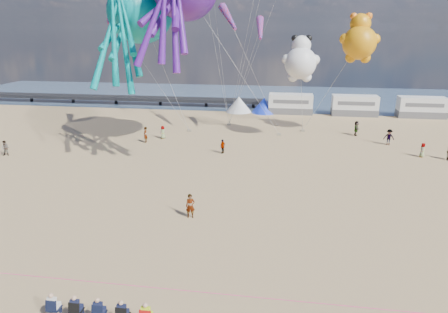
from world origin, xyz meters
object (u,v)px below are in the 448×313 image
(sandbag_b, at_px, (279,135))
(kite_octopus_teal, at_px, (141,12))
(windsock_mid, at_px, (229,17))
(motorhome_1, at_px, (355,105))
(tent_white, at_px, (239,104))
(beachgoer_2, at_px, (389,137))
(windsock_right, at_px, (260,29))
(kite_panda, at_px, (300,63))
(motorhome_2, at_px, (421,107))
(spectator_row, at_px, (100,309))
(windsock_left, at_px, (110,13))
(beachgoer_5, at_px, (145,135))
(beachgoer_0, at_px, (163,132))
(beachgoer_1, at_px, (6,148))
(tent_blue, at_px, (264,105))
(sandbag_e, at_px, (229,125))
(sandbag_d, at_px, (277,125))
(beachgoer_6, at_px, (423,150))
(sandbag_a, at_px, (189,131))
(kite_teddy_orange, at_px, (359,43))
(beachgoer_4, at_px, (356,128))
(motorhome_0, at_px, (291,104))
(beachgoer_3, at_px, (223,146))
(sandbag_c, at_px, (303,131))
(standing_person, at_px, (190,206))

(sandbag_b, height_order, kite_octopus_teal, kite_octopus_teal)
(windsock_mid, bearing_deg, motorhome_1, 15.10)
(tent_white, relative_size, beachgoer_2, 2.21)
(beachgoer_2, relative_size, windsock_right, 0.40)
(motorhome_1, bearing_deg, kite_panda, -119.71)
(motorhome_2, bearing_deg, kite_octopus_teal, -152.27)
(windsock_right, bearing_deg, spectator_row, -103.06)
(windsock_left, bearing_deg, kite_octopus_teal, -50.70)
(beachgoer_2, xyz_separation_m, beachgoer_5, (-27.47, -3.02, -0.00))
(sandbag_b, height_order, windsock_mid, windsock_mid)
(spectator_row, relative_size, windsock_right, 1.34)
(spectator_row, height_order, windsock_left, windsock_left)
(beachgoer_0, xyz_separation_m, sandbag_b, (13.71, 3.50, -0.66))
(motorhome_2, xyz_separation_m, beachgoer_1, (-48.25, -25.98, -0.70))
(tent_blue, bearing_deg, spectator_row, -95.82)
(kite_panda, height_order, windsock_mid, windsock_mid)
(motorhome_1, bearing_deg, sandbag_e, -152.53)
(beachgoer_0, bearing_deg, windsock_mid, 153.91)
(motorhome_2, relative_size, tent_white, 1.65)
(beachgoer_0, bearing_deg, tent_blue, -171.92)
(windsock_left, relative_size, windsock_right, 1.31)
(sandbag_d, distance_m, kite_panda, 11.68)
(beachgoer_0, height_order, windsock_left, windsock_left)
(beachgoer_6, distance_m, sandbag_a, 26.90)
(motorhome_2, xyz_separation_m, kite_teddy_orange, (-11.86, -12.65, 9.49))
(beachgoer_2, height_order, windsock_right, windsock_right)
(windsock_left, bearing_deg, motorhome_2, 1.83)
(sandbag_d, xyz_separation_m, kite_panda, (2.45, -7.29, 8.79))
(beachgoer_1, xyz_separation_m, beachgoer_5, (12.60, 6.97, 0.10))
(beachgoer_4, xyz_separation_m, kite_panda, (-7.31, -3.46, 8.00))
(beachgoer_2, height_order, beachgoer_5, beachgoer_2)
(kite_panda, bearing_deg, windsock_right, 153.73)
(motorhome_0, relative_size, beachgoer_3, 4.37)
(beachgoer_1, height_order, beachgoer_3, beachgoer_1)
(beachgoer_2, height_order, sandbag_e, beachgoer_2)
(motorhome_1, xyz_separation_m, sandbag_a, (-22.35, -13.31, -1.39))
(beachgoer_4, bearing_deg, kite_panda, 118.79)
(motorhome_0, distance_m, windsock_right, 18.20)
(sandbag_e, relative_size, kite_panda, 0.08)
(motorhome_1, relative_size, windsock_mid, 1.14)
(spectator_row, bearing_deg, motorhome_1, 68.93)
(motorhome_2, xyz_separation_m, tent_blue, (-23.00, 0.00, -0.30))
(motorhome_1, distance_m, windsock_left, 36.73)
(beachgoer_4, xyz_separation_m, sandbag_c, (-6.37, 1.02, -0.79))
(motorhome_2, bearing_deg, spectator_row, -120.31)
(beachgoer_5, distance_m, kite_octopus_teal, 13.28)
(beachgoer_0, relative_size, sandbag_b, 3.08)
(motorhome_0, height_order, standing_person, motorhome_0)
(spectator_row, bearing_deg, sandbag_b, 77.71)
(motorhome_2, bearing_deg, tent_blue, 180.00)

